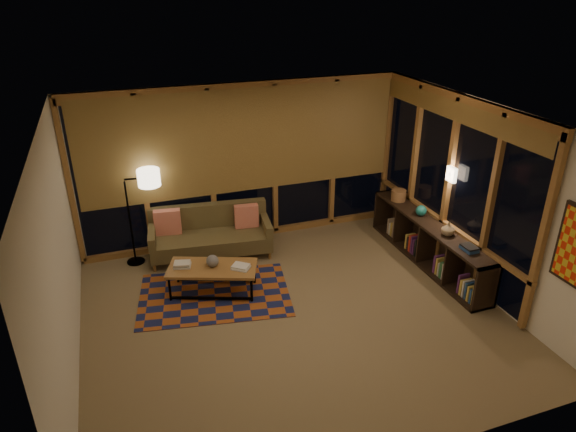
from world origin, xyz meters
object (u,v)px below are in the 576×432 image
object	(u,v)px
coffee_table	(213,279)
bookshelf	(428,243)
sofa	(210,234)
floor_lamp	(130,218)

from	to	relation	value
coffee_table	bookshelf	bearing A→B (deg)	15.68
sofa	floor_lamp	bearing A→B (deg)	177.96
floor_lamp	bookshelf	bearing A→B (deg)	-13.18
floor_lamp	bookshelf	xyz separation A→B (m)	(4.41, -1.58, -0.43)
coffee_table	floor_lamp	world-z (taller)	floor_lamp
sofa	bookshelf	world-z (taller)	sofa
sofa	floor_lamp	distance (m)	1.28
sofa	bookshelf	distance (m)	3.49
coffee_table	floor_lamp	distance (m)	1.72
bookshelf	coffee_table	bearing A→B (deg)	174.87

